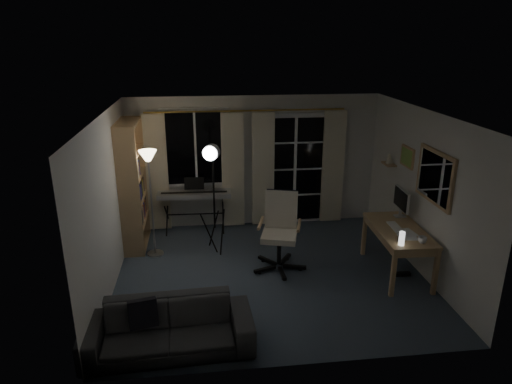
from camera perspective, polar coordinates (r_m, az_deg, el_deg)
floor at (r=6.95m, az=1.75°, el=-10.30°), size 4.50×4.00×0.02m
window at (r=8.18m, az=-7.57°, el=5.50°), size 1.20×0.08×1.40m
french_door at (r=8.47m, az=4.84°, el=2.75°), size 1.32×0.09×2.11m
curtains at (r=8.23m, az=-1.09°, el=2.83°), size 3.60×0.07×2.13m
bookshelf at (r=7.74m, az=-15.42°, el=0.37°), size 0.34×0.99×2.12m
torchiere_lamp at (r=7.19m, az=-13.22°, el=2.45°), size 0.36×0.36×1.74m
keyboard_piano at (r=8.14m, az=-7.71°, el=-0.38°), size 1.30×0.66×0.94m
studio_light at (r=7.09m, az=-5.54°, el=3.33°), size 0.41×0.42×1.85m
office_chair at (r=6.92m, az=3.07°, el=-3.97°), size 0.82×0.81×1.18m
desk at (r=7.03m, az=17.43°, el=-5.06°), size 0.72×1.37×0.72m
monitor at (r=7.35m, az=17.71°, el=-0.96°), size 0.18×0.52×0.45m
desk_clutter at (r=6.84m, az=17.61°, el=-6.35°), size 0.44×0.81×0.91m
mug at (r=6.60m, az=20.08°, el=-5.54°), size 0.12×0.10×0.12m
wall_mirror at (r=6.72m, az=21.46°, el=1.76°), size 0.04×0.94×0.74m
framed_print at (r=7.48m, az=18.39°, el=4.18°), size 0.03×0.42×0.32m
wall_shelf at (r=7.94m, az=16.31°, el=3.78°), size 0.16×0.30×0.18m
sofa at (r=5.39m, az=-11.01°, el=-15.51°), size 1.92×0.63×0.74m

